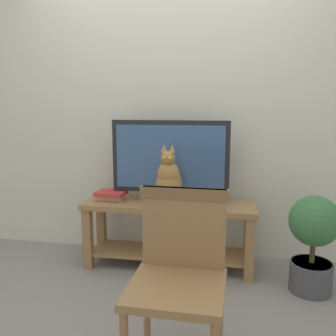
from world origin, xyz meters
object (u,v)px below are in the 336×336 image
at_px(media_box, 169,202).
at_px(potted_plant, 313,239).
at_px(tv_stand, 169,223).
at_px(tv, 170,159).
at_px(wooden_chair, 179,267).
at_px(book_stack, 111,195).
at_px(cat, 169,179).

distance_m(media_box, potted_plant, 1.09).
xyz_separation_m(tv_stand, tv, (0.00, 0.05, 0.52)).
relative_size(wooden_chair, book_stack, 3.60).
height_order(book_stack, potted_plant, potted_plant).
xyz_separation_m(tv_stand, potted_plant, (1.08, -0.23, 0.02)).
distance_m(tv, wooden_chair, 1.27).
xyz_separation_m(wooden_chair, book_stack, (-0.75, 1.14, 0.05)).
xyz_separation_m(cat, potted_plant, (1.07, -0.13, -0.37)).
bearing_deg(cat, wooden_chair, -77.22).
bearing_deg(wooden_chair, media_box, 102.68).
distance_m(cat, book_stack, 0.55).
xyz_separation_m(media_box, potted_plant, (1.07, -0.15, -0.18)).
xyz_separation_m(tv, wooden_chair, (0.25, -1.19, -0.36)).
bearing_deg(tv_stand, cat, -81.16).
relative_size(tv_stand, cat, 3.18).
relative_size(tv, potted_plant, 1.35).
bearing_deg(tv_stand, potted_plant, -12.13).
bearing_deg(potted_plant, tv_stand, 167.87).
bearing_deg(wooden_chair, cat, 102.78).
height_order(wooden_chair, potted_plant, wooden_chair).
distance_m(book_stack, potted_plant, 1.61).
bearing_deg(tv_stand, media_box, -80.49).
bearing_deg(wooden_chair, tv, 101.92).
height_order(tv_stand, potted_plant, potted_plant).
bearing_deg(potted_plant, cat, 172.85).
distance_m(tv, cat, 0.20).
bearing_deg(potted_plant, media_box, 172.12).
height_order(media_box, wooden_chair, wooden_chair).
bearing_deg(cat, potted_plant, -7.15).
xyz_separation_m(media_box, cat, (0.00, -0.01, 0.19)).
bearing_deg(tv, book_stack, -174.65).
relative_size(tv, media_box, 2.66).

